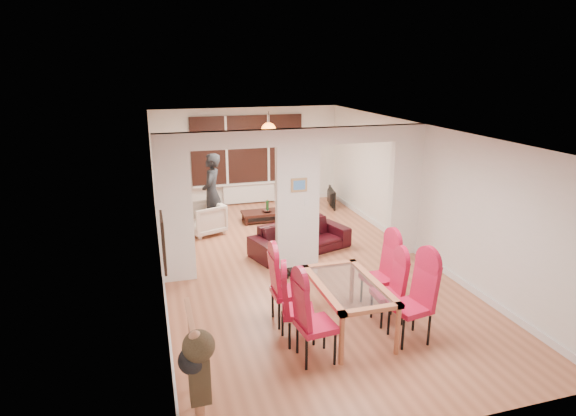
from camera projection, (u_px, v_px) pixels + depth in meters
name	position (u px, v px, depth m)	size (l,w,h in m)	color
floor	(297.00, 265.00, 9.18)	(5.00, 9.00, 0.01)	#AF6646
room_walls	(297.00, 200.00, 8.80)	(5.00, 9.00, 2.60)	silver
divider_wall	(297.00, 200.00, 8.80)	(5.00, 0.18, 2.60)	white
bay_window_blinds	(248.00, 149.00, 12.83)	(3.00, 0.08, 1.80)	black
radiator	(249.00, 193.00, 13.13)	(1.40, 0.08, 0.50)	white
pendant_light	(269.00, 130.00, 11.67)	(0.36, 0.36, 0.36)	orange
stair_newel	(193.00, 351.00, 5.47)	(0.40, 1.20, 1.10)	tan
wall_poster	(163.00, 242.00, 5.84)	(0.04, 0.52, 0.67)	gray
pillar_photo	(299.00, 185.00, 8.63)	(0.30, 0.03, 0.25)	#4C8CD8
dining_table	(347.00, 307.00, 6.83)	(0.88, 1.57, 0.74)	#AA5F3E
dining_chair_la	(316.00, 319.00, 6.10)	(0.46, 0.46, 1.15)	#B31234
dining_chair_lb	(298.00, 306.00, 6.53)	(0.42, 0.42, 1.06)	#B31234
dining_chair_lc	(288.00, 287.00, 7.01)	(0.45, 0.45, 1.12)	#B31234
dining_chair_ra	(410.00, 301.00, 6.53)	(0.47, 0.47, 1.19)	#B31234
dining_chair_rb	(388.00, 290.00, 7.03)	(0.41, 0.41, 1.02)	#B31234
dining_chair_rc	(378.00, 274.00, 7.46)	(0.45, 0.45, 1.12)	#B31234
sofa	(300.00, 238.00, 9.76)	(2.06, 0.81, 0.60)	black
armchair	(205.00, 219.00, 10.81)	(0.78, 0.75, 0.71)	beige
person	(212.00, 193.00, 10.79)	(0.43, 0.66, 1.80)	black
television	(329.00, 198.00, 12.90)	(0.11, 0.87, 0.50)	black
coffee_table	(265.00, 216.00, 11.72)	(1.09, 0.55, 0.25)	black
bottle	(267.00, 205.00, 11.70)	(0.07, 0.07, 0.27)	#143F19
bowl	(267.00, 211.00, 11.63)	(0.23, 0.23, 0.06)	black
shoes	(288.00, 273.00, 8.70)	(0.24, 0.26, 0.10)	black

